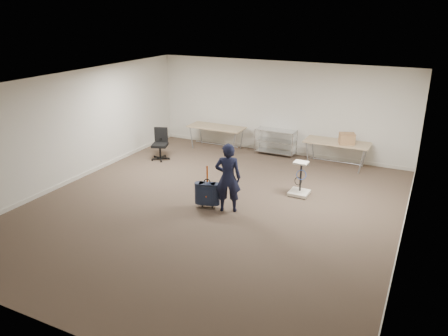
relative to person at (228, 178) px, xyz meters
The scene contains 10 objects.
ground 0.88m from the person, behind, with size 9.00×9.00×0.00m, color #4C3D2E.
room_shell 1.60m from the person, 105.82° to the left, with size 8.00×9.00×9.00m.
folding_table_left 4.56m from the person, 120.15° to the left, with size 1.80×0.75×0.73m.
folding_table_right 4.22m from the person, 69.03° to the left, with size 1.80×0.75×0.73m.
wire_shelf 4.22m from the person, 95.30° to the left, with size 1.22×0.47×0.80m.
person is the anchor object (origin of this frame).
suitcase 0.66m from the person, behind, with size 0.41×0.30×1.00m.
office_chair 4.08m from the person, 145.34° to the left, with size 0.57×0.57×0.93m.
equipment_cart 2.02m from the person, 52.45° to the left, with size 0.47×0.47×0.85m.
cardboard_box 4.24m from the person, 65.17° to the left, with size 0.41×0.31×0.31m, color olive.
Camera 1 is at (4.19, -7.96, 4.27)m, focal length 35.00 mm.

